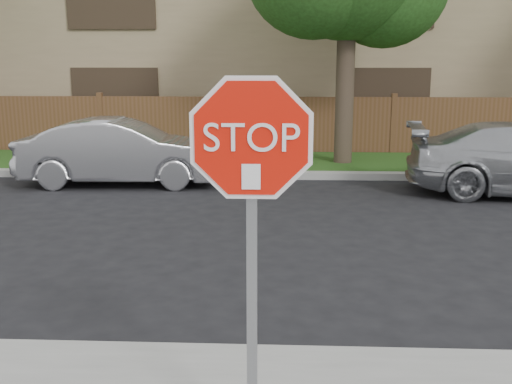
{
  "coord_description": "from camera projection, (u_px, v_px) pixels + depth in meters",
  "views": [
    {
      "loc": [
        1.04,
        -4.92,
        2.6
      ],
      "look_at": [
        0.85,
        -0.9,
        1.7
      ],
      "focal_mm": 42.0,
      "sensor_mm": 36.0,
      "label": 1
    }
  ],
  "objects": [
    {
      "name": "stop_sign",
      "position": [
        252.0,
        192.0,
        3.53
      ],
      "size": [
        1.01,
        0.13,
        2.55
      ],
      "color": "gray",
      "rests_on": "sidewalk_near"
    },
    {
      "name": "fence",
      "position": [
        246.0,
        126.0,
        16.35
      ],
      "size": [
        70.0,
        0.12,
        1.6
      ],
      "primitive_type": "cube",
      "color": "#54361D",
      "rests_on": "ground"
    },
    {
      "name": "sedan_left",
      "position": [
        122.0,
        152.0,
        12.56
      ],
      "size": [
        4.25,
        1.63,
        1.38
      ],
      "primitive_type": "imported",
      "rotation": [
        0.0,
        0.0,
        1.61
      ],
      "color": "#ADADB2",
      "rests_on": "ground"
    },
    {
      "name": "apartment_building",
      "position": [
        255.0,
        32.0,
        21.22
      ],
      "size": [
        35.2,
        9.2,
        7.2
      ],
      "color": "#98825E",
      "rests_on": "ground"
    },
    {
      "name": "far_curb",
      "position": [
        236.0,
        175.0,
        13.34
      ],
      "size": [
        70.0,
        0.3,
        0.15
      ],
      "primitive_type": "cube",
      "color": "gray",
      "rests_on": "ground"
    },
    {
      "name": "grass_strip",
      "position": [
        242.0,
        163.0,
        14.96
      ],
      "size": [
        70.0,
        3.0,
        0.12
      ],
      "primitive_type": "cube",
      "color": "#1E4714",
      "rests_on": "ground"
    },
    {
      "name": "ground",
      "position": [
        167.0,
        353.0,
        5.41
      ],
      "size": [
        90.0,
        90.0,
        0.0
      ],
      "primitive_type": "plane",
      "color": "black",
      "rests_on": "ground"
    }
  ]
}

